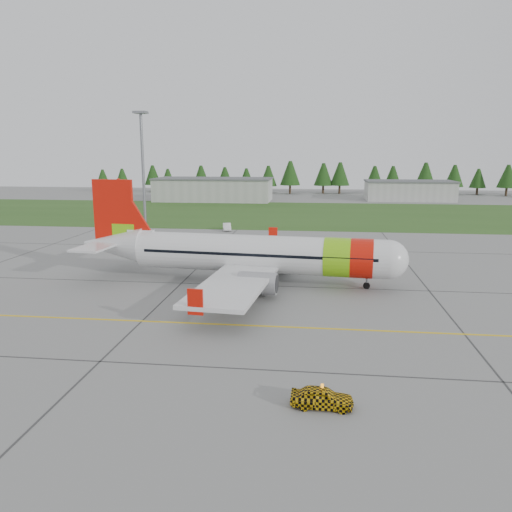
# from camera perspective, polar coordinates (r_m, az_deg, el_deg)

# --- Properties ---
(ground) EXTENTS (320.00, 320.00, 0.00)m
(ground) POSITION_cam_1_polar(r_m,az_deg,el_deg) (31.86, 8.78, -13.13)
(ground) COLOR gray
(ground) RESTS_ON ground
(aircraft) EXTENTS (34.76, 32.17, 10.53)m
(aircraft) POSITION_cam_1_polar(r_m,az_deg,el_deg) (51.62, -0.52, 0.23)
(aircraft) COLOR silver
(aircraft) RESTS_ON ground
(follow_me_car) EXTENTS (1.18, 1.38, 3.35)m
(follow_me_car) POSITION_cam_1_polar(r_m,az_deg,el_deg) (27.28, 7.61, -13.66)
(follow_me_car) COLOR yellow
(follow_me_car) RESTS_ON ground
(service_van) EXTENTS (1.59, 1.53, 3.86)m
(service_van) POSITION_cam_1_polar(r_m,az_deg,el_deg) (87.12, -3.35, 4.19)
(service_van) COLOR white
(service_van) RESTS_ON ground
(grass_strip) EXTENTS (320.00, 50.00, 0.03)m
(grass_strip) POSITION_cam_1_polar(r_m,az_deg,el_deg) (111.72, 7.49, 4.78)
(grass_strip) COLOR #30561E
(grass_strip) RESTS_ON ground
(taxi_guideline) EXTENTS (120.00, 0.25, 0.02)m
(taxi_guideline) POSITION_cam_1_polar(r_m,az_deg,el_deg) (39.26, 8.42, -8.22)
(taxi_guideline) COLOR gold
(taxi_guideline) RESTS_ON ground
(hangar_west) EXTENTS (32.00, 14.00, 6.00)m
(hangar_west) POSITION_cam_1_polar(r_m,az_deg,el_deg) (142.23, -4.86, 7.52)
(hangar_west) COLOR #A8A8A3
(hangar_west) RESTS_ON ground
(hangar_east) EXTENTS (24.00, 12.00, 5.20)m
(hangar_east) POSITION_cam_1_polar(r_m,az_deg,el_deg) (149.64, 17.09, 7.10)
(hangar_east) COLOR #A8A8A3
(hangar_east) RESTS_ON ground
(floodlight_mast) EXTENTS (0.50, 0.50, 20.00)m
(floodlight_mast) POSITION_cam_1_polar(r_m,az_deg,el_deg) (92.24, -12.77, 9.37)
(floodlight_mast) COLOR slate
(floodlight_mast) RESTS_ON ground
(treeline) EXTENTS (160.00, 8.00, 10.00)m
(treeline) POSITION_cam_1_polar(r_m,az_deg,el_deg) (167.13, 7.37, 8.77)
(treeline) COLOR #1C3F14
(treeline) RESTS_ON ground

